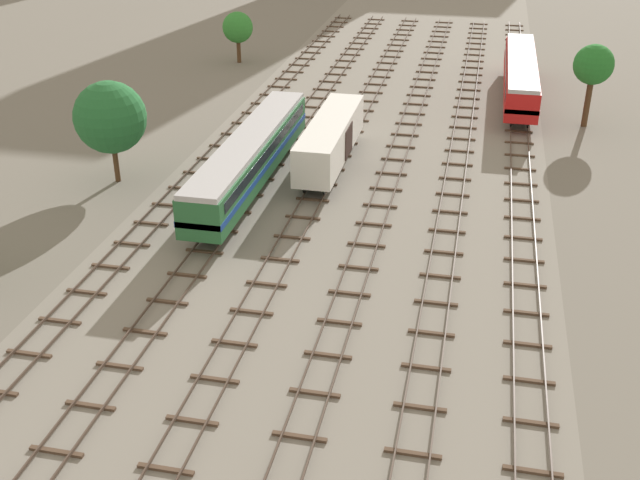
{
  "coord_description": "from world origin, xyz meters",
  "views": [
    {
      "loc": [
        8.58,
        7.04,
        22.51
      ],
      "look_at": [
        0.0,
        46.81,
        1.5
      ],
      "focal_mm": 43.24,
      "sensor_mm": 36.0,
      "label": 1
    }
  ],
  "objects": [
    {
      "name": "ground_plane",
      "position": [
        0.0,
        56.0,
        0.0
      ],
      "size": [
        480.0,
        480.0,
        0.0
      ],
      "primitive_type": "plane",
      "color": "slate"
    },
    {
      "name": "ballast_bed",
      "position": [
        0.0,
        56.0,
        0.0
      ],
      "size": [
        28.11,
        176.0,
        0.01
      ],
      "primitive_type": "cube",
      "color": "gray",
      "rests_on": "ground"
    },
    {
      "name": "track_far_left",
      "position": [
        -12.05,
        57.0,
        0.14
      ],
      "size": [
        2.4,
        126.0,
        0.29
      ],
      "color": "#47382D",
      "rests_on": "ground"
    },
    {
      "name": "track_left",
      "position": [
        -7.23,
        57.0,
        0.14
      ],
      "size": [
        2.4,
        126.0,
        0.29
      ],
      "color": "#47382D",
      "rests_on": "ground"
    },
    {
      "name": "track_centre_left",
      "position": [
        -2.41,
        57.0,
        0.14
      ],
      "size": [
        2.4,
        126.0,
        0.29
      ],
      "color": "#47382D",
      "rests_on": "ground"
    },
    {
      "name": "track_centre",
      "position": [
        2.41,
        57.0,
        0.14
      ],
      "size": [
        2.4,
        126.0,
        0.29
      ],
      "color": "#47382D",
      "rests_on": "ground"
    },
    {
      "name": "track_centre_right",
      "position": [
        7.23,
        57.0,
        0.14
      ],
      "size": [
        2.4,
        126.0,
        0.29
      ],
      "color": "#47382D",
      "rests_on": "ground"
    },
    {
      "name": "track_right",
      "position": [
        12.05,
        57.0,
        0.14
      ],
      "size": [
        2.4,
        126.0,
        0.29
      ],
      "color": "#47382D",
      "rests_on": "ground"
    },
    {
      "name": "passenger_coach_left_nearest",
      "position": [
        -7.23,
        56.65,
        2.61
      ],
      "size": [
        2.96,
        22.0,
        3.8
      ],
      "color": "#286638",
      "rests_on": "ground"
    },
    {
      "name": "freight_boxcar_centre_left_near",
      "position": [
        -2.4,
        61.77,
        2.45
      ],
      "size": [
        2.87,
        14.0,
        3.6
      ],
      "color": "white",
      "rests_on": "ground"
    },
    {
      "name": "passenger_coach_right_mid",
      "position": [
        12.05,
        83.25,
        2.61
      ],
      "size": [
        2.96,
        22.0,
        3.8
      ],
      "color": "red",
      "rests_on": "ground"
    },
    {
      "name": "lineside_tree_0",
      "position": [
        -17.43,
        55.91,
        4.95
      ],
      "size": [
        5.24,
        5.24,
        7.58
      ],
      "color": "#4C331E",
      "rests_on": "ground"
    },
    {
      "name": "lineside_tree_3",
      "position": [
        -19.17,
        91.46,
        3.94
      ],
      "size": [
        3.45,
        3.45,
        5.7
      ],
      "color": "#4C331E",
      "rests_on": "ground"
    },
    {
      "name": "lineside_tree_4",
      "position": [
        17.76,
        76.36,
        5.46
      ],
      "size": [
        3.46,
        3.46,
        7.28
      ],
      "color": "#4C331E",
      "rests_on": "ground"
    }
  ]
}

